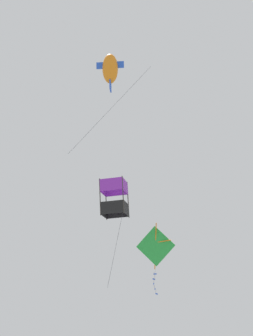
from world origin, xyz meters
The scene contains 3 objects.
kite_box_mid_left centered at (-1.77, 4.43, 32.15)m, with size 1.64×1.95×5.89m.
kite_diamond_near_left centered at (-4.07, 2.08, 30.41)m, with size 2.13×1.25×3.67m.
kite_fish_near_right centered at (-1.41, 5.80, 40.08)m, with size 4.11×2.57×8.31m.
Camera 1 is at (-1.97, 25.06, 21.48)m, focal length 47.08 mm.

